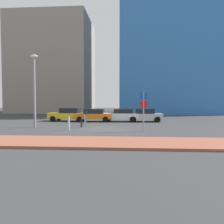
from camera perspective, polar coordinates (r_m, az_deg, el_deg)
name	(u,v)px	position (r m, az deg, el deg)	size (l,w,h in m)	color
ground_plane	(103,129)	(19.06, -2.20, -4.31)	(120.00, 120.00, 0.00)	#38383A
sidewalk_brick	(90,142)	(12.61, -5.52, -7.65)	(40.00, 3.38, 0.14)	#93513D
parked_car_yellow	(69,114)	(26.97, -10.90, -0.58)	(4.68, 2.28, 1.56)	gold
parked_car_orange	(94,115)	(25.99, -4.61, -0.72)	(4.27, 2.03, 1.47)	orange
parked_car_white	(121,115)	(25.91, 2.36, -0.73)	(4.08, 1.96, 1.46)	white
parked_car_silver	(145,115)	(26.00, 8.38, -0.73)	(3.93, 2.03, 1.48)	#B7BABF
parking_sign_post	(144,107)	(17.48, 8.02, 1.35)	(0.60, 0.10, 3.05)	gray
parking_meter	(86,117)	(21.12, -6.65, -1.18)	(0.18, 0.14, 1.39)	#4C4C51
street_lamp	(34,84)	(21.24, -19.14, 6.64)	(0.70, 0.36, 6.47)	gray
traffic_bollard_near	(82,122)	(20.31, -7.76, -2.57)	(0.15, 0.15, 0.94)	black
traffic_bollard_mid	(85,120)	(22.28, -6.83, -1.93)	(0.18, 0.18, 1.07)	#B7B7BC
traffic_bollard_far	(69,123)	(18.62, -10.95, -2.85)	(0.16, 0.16, 1.09)	#B7B7BC
building_colorful_midrise	(170,40)	(46.92, 14.63, 17.27)	(19.23, 12.58, 28.35)	#3372BF
building_under_construction	(54,67)	(49.91, -14.51, 11.10)	(15.40, 13.32, 19.33)	gray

